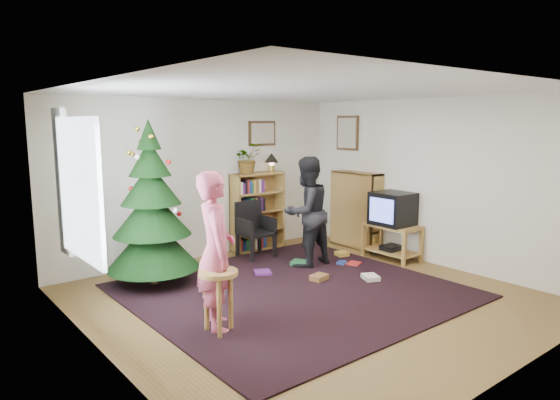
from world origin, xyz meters
TOP-DOWN VIEW (x-y plane):
  - floor at (0.00, 0.00)m, footprint 5.00×5.00m
  - ceiling at (0.00, 0.00)m, footprint 5.00×5.00m
  - wall_back at (0.00, 2.50)m, footprint 5.00×0.02m
  - wall_front at (0.00, -2.50)m, footprint 5.00×0.02m
  - wall_left at (-2.50, 0.00)m, footprint 0.02×5.00m
  - wall_right at (2.50, 0.00)m, footprint 0.02×5.00m
  - rug at (0.00, 0.30)m, footprint 3.80×3.60m
  - window_pane at (-2.47, 0.60)m, footprint 0.04×1.20m
  - curtain at (-2.43, 1.30)m, footprint 0.06×0.35m
  - picture_back at (1.15, 2.48)m, footprint 0.55×0.03m
  - picture_right at (2.48, 1.75)m, footprint 0.03×0.50m
  - christmas_tree at (-1.26, 1.65)m, footprint 1.21×1.21m
  - bookshelf_back at (0.95, 2.34)m, footprint 0.95×0.30m
  - bookshelf_right at (2.34, 1.38)m, footprint 0.30×0.95m
  - tv_stand at (2.22, 0.51)m, footprint 0.48×0.87m
  - crt_tv at (2.22, 0.51)m, footprint 0.54×0.59m
  - armchair at (0.58, 1.98)m, footprint 0.51×0.51m
  - stool at (-1.41, -0.21)m, footprint 0.40×0.40m
  - person_standing at (-1.35, -0.07)m, footprint 0.61×0.72m
  - person_by_chair at (0.89, 1.04)m, footprint 0.83×0.66m
  - potted_plant at (0.75, 2.34)m, footprint 0.47×0.41m
  - table_lamp at (1.25, 2.34)m, footprint 0.24×0.24m
  - floor_clutter at (1.01, 0.71)m, footprint 1.76×1.35m

SIDE VIEW (x-z plane):
  - floor at x=0.00m, z-range 0.00..0.00m
  - rug at x=0.00m, z-range 0.00..0.02m
  - floor_clutter at x=1.01m, z-range 0.00..0.08m
  - tv_stand at x=2.22m, z-range 0.05..0.60m
  - armchair at x=0.58m, z-range 0.03..0.92m
  - stool at x=-1.41m, z-range 0.18..0.85m
  - bookshelf_back at x=0.95m, z-range 0.01..1.31m
  - bookshelf_right at x=2.34m, z-range 0.01..1.31m
  - crt_tv at x=2.22m, z-range 0.55..1.06m
  - person_by_chair at x=0.89m, z-range 0.00..1.65m
  - person_standing at x=-1.35m, z-range 0.00..1.67m
  - christmas_tree at x=-1.26m, z-range -0.18..2.01m
  - wall_back at x=0.00m, z-range 0.00..2.50m
  - wall_front at x=0.00m, z-range 0.00..2.50m
  - wall_left at x=-2.50m, z-range 0.00..2.50m
  - wall_right at x=2.50m, z-range 0.00..2.50m
  - window_pane at x=-2.47m, z-range 0.80..2.20m
  - curtain at x=-2.43m, z-range 0.70..2.30m
  - table_lamp at x=1.25m, z-range 1.36..1.67m
  - potted_plant at x=0.75m, z-range 1.30..1.80m
  - picture_back at x=1.15m, z-range 1.74..2.16m
  - picture_right at x=2.48m, z-range 1.65..2.25m
  - ceiling at x=0.00m, z-range 2.50..2.50m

